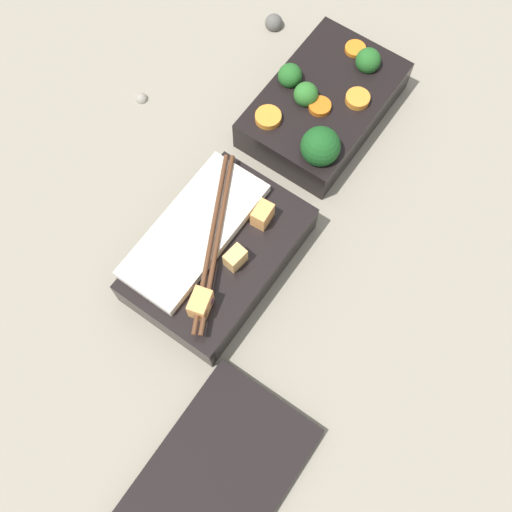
# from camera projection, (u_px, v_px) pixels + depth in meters

# --- Properties ---
(ground_plane) EXTENTS (3.00, 3.00, 0.00)m
(ground_plane) POSITION_uv_depth(u_px,v_px,m) (281.00, 184.00, 0.69)
(ground_plane) COLOR gray
(bento_tray_vegetable) EXTENTS (0.19, 0.12, 0.08)m
(bento_tray_vegetable) POSITION_uv_depth(u_px,v_px,m) (323.00, 106.00, 0.70)
(bento_tray_vegetable) COLOR black
(bento_tray_vegetable) RESTS_ON ground_plane
(bento_tray_rice) EXTENTS (0.19, 0.12, 0.07)m
(bento_tray_rice) POSITION_uv_depth(u_px,v_px,m) (214.00, 251.00, 0.63)
(bento_tray_rice) COLOR black
(bento_tray_rice) RESTS_ON ground_plane
(bento_lid) EXTENTS (0.19, 0.12, 0.01)m
(bento_lid) POSITION_uv_depth(u_px,v_px,m) (216.00, 479.00, 0.56)
(bento_lid) COLOR black
(bento_lid) RESTS_ON ground_plane
(pebble_1) EXTENTS (0.02, 0.02, 0.02)m
(pebble_1) POSITION_uv_depth(u_px,v_px,m) (274.00, 23.00, 0.77)
(pebble_1) COLOR #595651
(pebble_1) RESTS_ON ground_plane
(pebble_2) EXTENTS (0.01, 0.01, 0.01)m
(pebble_2) POSITION_uv_depth(u_px,v_px,m) (140.00, 98.00, 0.73)
(pebble_2) COLOR gray
(pebble_2) RESTS_ON ground_plane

